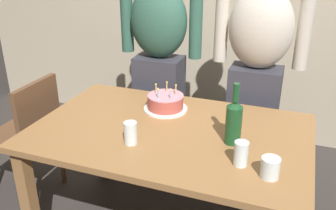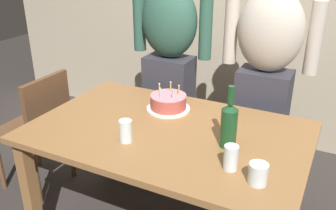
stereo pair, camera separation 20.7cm
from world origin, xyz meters
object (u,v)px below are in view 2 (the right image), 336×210
at_px(water_glass_far, 258,174).
at_px(wine_bottle, 229,124).
at_px(water_glass_near, 231,158).
at_px(water_glass_side, 126,131).
at_px(dining_chair, 40,124).
at_px(birthday_cake, 168,103).
at_px(person_woman_cardigan, 265,78).
at_px(person_man_bearded, 169,63).

distance_m(water_glass_far, wine_bottle, 0.33).
xyz_separation_m(water_glass_near, water_glass_far, (0.14, -0.05, -0.01)).
distance_m(water_glass_side, dining_chair, 0.98).
bearing_deg(water_glass_side, birthday_cake, 87.56).
bearing_deg(water_glass_side, water_glass_near, -0.27).
distance_m(water_glass_side, person_woman_cardigan, 1.04).
bearing_deg(person_man_bearded, dining_chair, 43.31).
height_order(water_glass_far, person_woman_cardigan, person_woman_cardigan).
relative_size(person_woman_cardigan, dining_chair, 1.90).
bearing_deg(water_glass_far, water_glass_near, 159.55).
relative_size(water_glass_near, person_man_bearded, 0.07).
bearing_deg(birthday_cake, person_man_bearded, 115.95).
distance_m(birthday_cake, water_glass_side, 0.45).
relative_size(birthday_cake, water_glass_side, 2.27).
height_order(birthday_cake, water_glass_far, birthday_cake).
distance_m(wine_bottle, person_woman_cardigan, 0.73).
xyz_separation_m(water_glass_far, water_glass_side, (-0.69, 0.05, 0.01)).
relative_size(water_glass_far, person_woman_cardigan, 0.06).
relative_size(water_glass_far, wine_bottle, 0.29).
height_order(birthday_cake, water_glass_near, birthday_cake).
height_order(water_glass_near, wine_bottle, wine_bottle).
bearing_deg(water_glass_side, person_man_bearded, 102.87).
relative_size(water_glass_side, dining_chair, 0.14).
bearing_deg(birthday_cake, person_woman_cardigan, 44.91).
distance_m(water_glass_far, dining_chair, 1.65).
distance_m(water_glass_side, person_man_bearded, 0.94).
relative_size(birthday_cake, dining_chair, 0.31).
xyz_separation_m(water_glass_near, person_man_bearded, (-0.77, 0.92, 0.07)).
xyz_separation_m(water_glass_near, dining_chair, (-1.46, 0.27, -0.28)).
xyz_separation_m(wine_bottle, dining_chair, (-1.38, 0.08, -0.35)).
distance_m(water_glass_near, water_glass_side, 0.56).
height_order(birthday_cake, water_glass_side, birthday_cake).
height_order(wine_bottle, person_man_bearded, person_man_bearded).
distance_m(wine_bottle, dining_chair, 1.43).
height_order(water_glass_side, wine_bottle, wine_bottle).
bearing_deg(water_glass_near, water_glass_far, -20.45).
relative_size(water_glass_far, person_man_bearded, 0.06).
relative_size(person_man_bearded, dining_chair, 1.90).
height_order(birthday_cake, person_woman_cardigan, person_woman_cardigan).
relative_size(water_glass_far, water_glass_side, 0.79).
xyz_separation_m(birthday_cake, person_man_bearded, (-0.23, 0.47, 0.09)).
relative_size(birthday_cake, water_glass_near, 2.27).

